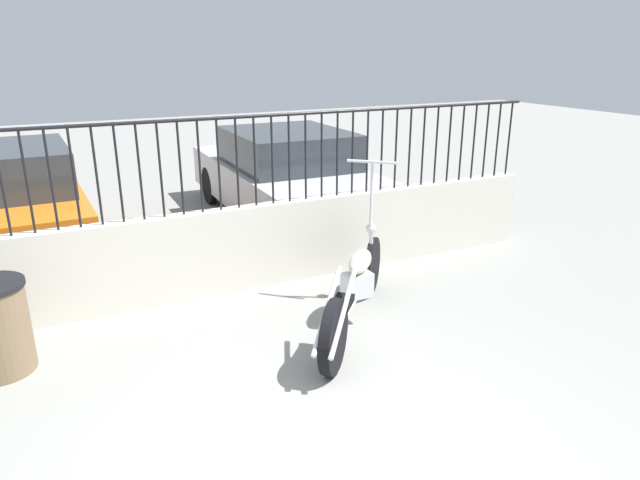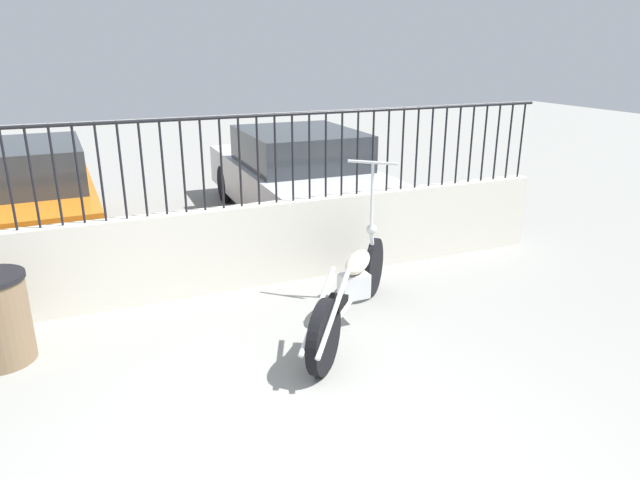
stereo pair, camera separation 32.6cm
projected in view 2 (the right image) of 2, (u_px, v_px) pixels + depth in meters
The scene contains 5 objects.
low_wall at pixel (199, 253), 6.21m from camera, with size 8.82×0.18×0.95m.
fence_railing at pixel (192, 151), 5.85m from camera, with size 8.82×0.04×0.98m.
motorcycle_white at pixel (349, 293), 5.36m from camera, with size 1.68×1.83×1.53m.
car_orange at pixel (19, 197), 7.54m from camera, with size 1.97×3.97×1.43m.
car_silver at pixel (296, 174), 8.96m from camera, with size 1.90×4.19×1.40m.
Camera 2 is at (-1.06, -2.70, 2.62)m, focal length 32.00 mm.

